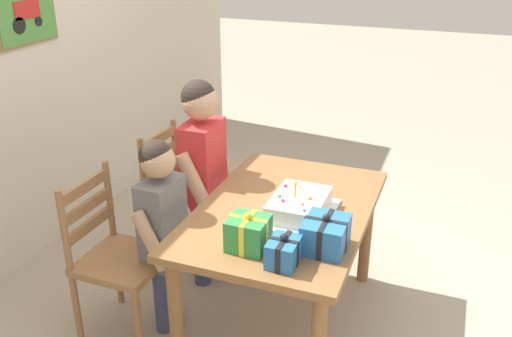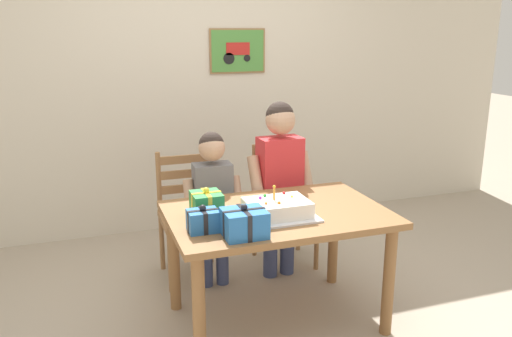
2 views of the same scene
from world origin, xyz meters
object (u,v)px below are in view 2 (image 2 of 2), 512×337
Objects in this scene: child_younger at (213,195)px; gift_box_beside_cake at (207,205)px; birthday_cake at (277,209)px; dining_table at (277,228)px; chair_right at (283,204)px; gift_box_corner_small at (203,221)px; chair_left at (189,215)px; gift_box_red_large at (244,223)px; child_older at (280,173)px.

gift_box_beside_cake is at bearing -107.86° from child_younger.
child_younger is at bearing 106.95° from birthday_cake.
dining_table is 1.42× the size of chair_right.
child_younger is at bearing -159.82° from chair_right.
gift_box_corner_small is 0.18× the size of chair_left.
gift_box_beside_cake is 0.60m from child_younger.
gift_box_corner_small is at bearing -162.11° from dining_table.
child_younger reaches higher than dining_table.
child_younger is (-0.25, 0.59, 0.05)m from dining_table.
gift_box_red_large is at bearing -121.25° from chair_right.
dining_table is at bearing -67.32° from child_younger.
child_older is at bearing 67.09° from dining_table.
gift_box_red_large is 1.16m from chair_left.
chair_right is (0.74, -0.00, 0.00)m from chair_left.
child_younger reaches higher than gift_box_corner_small.
chair_left reaches higher than dining_table.
child_younger is (-0.62, -0.23, 0.21)m from chair_right.
birthday_cake is 1.04m from chair_right.
gift_box_beside_cake reaches higher than dining_table.
chair_left is (0.06, 0.78, -0.34)m from gift_box_beside_cake.
birthday_cake is (-0.04, -0.09, 0.15)m from dining_table.
child_younger is at bearing 86.28° from gift_box_red_large.
birthday_cake is 0.46m from gift_box_corner_small.
dining_table is 1.42× the size of chair_left.
birthday_cake is at bearing -73.05° from child_younger.
dining_table is at bearing -114.45° from chair_right.
child_older is at bearing -118.27° from chair_right.
dining_table is 2.96× the size of birthday_cake.
gift_box_corner_small is at bearing 144.08° from gift_box_red_large.
gift_box_beside_cake is 0.20× the size of chair_right.
gift_box_beside_cake is 0.20× the size of chair_left.
birthday_cake is 1.01m from chair_left.
chair_right is at bearing 61.73° from child_older.
child_older is at bearing -20.20° from chair_left.
child_older is (0.62, -0.23, 0.32)m from chair_left.
child_older reaches higher than birthday_cake.
birthday_cake is 1.92× the size of gift_box_red_large.
chair_left reaches higher than gift_box_red_large.
child_younger is (-0.21, 0.68, -0.10)m from birthday_cake.
dining_table is 0.64m from child_younger.
child_younger is (0.06, 0.88, -0.12)m from gift_box_red_large.
child_younger is (0.18, 0.56, -0.13)m from gift_box_beside_cake.
chair_left is (0.12, 0.97, -0.32)m from gift_box_corner_small.
child_younger is (0.12, -0.23, 0.21)m from chair_left.
child_older is (0.29, 0.68, 0.01)m from birthday_cake.
dining_table is at bearing -112.91° from child_older.
chair_left reaches higher than gift_box_beside_cake.
gift_box_beside_cake is at bearing -140.49° from child_older.
birthday_cake is 0.41m from gift_box_beside_cake.
gift_box_corner_small is at bearing -108.24° from child_younger.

